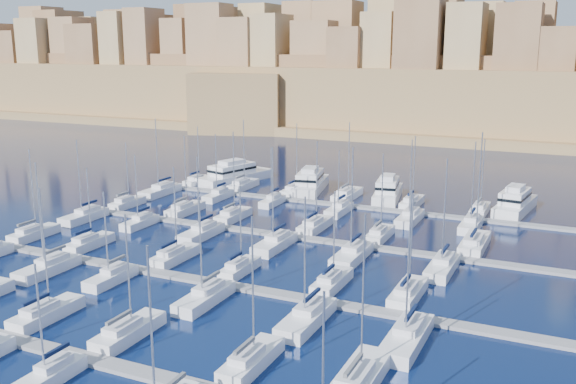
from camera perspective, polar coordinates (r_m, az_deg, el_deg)
The scene contains 50 objects.
ground at distance 90.01m, azimuth -2.02°, elevation -5.80°, with size 600.00×600.00×0.00m, color black.
pontoon_near at distance 63.86m, azimuth -16.39°, elevation -14.30°, with size 84.00×2.00×0.40m, color slate.
pontoon_mid_near at distance 80.06m, azimuth -5.94°, elevation -8.14°, with size 84.00×2.00×0.40m, color slate.
pontoon_mid_far at distance 98.54m, azimuth 0.61°, elevation -4.01°, with size 84.00×2.00×0.40m, color slate.
pontoon_far at distance 118.23m, azimuth 5.00°, elevation -1.19°, with size 84.00×2.00×0.40m, color slate.
sailboat_2 at distance 74.77m, azimuth -20.71°, elevation -10.04°, with size 2.68×8.92×14.75m.
sailboat_3 at distance 67.92m, azimuth -14.03°, elevation -11.95°, with size 2.72×9.07×13.13m.
sailboat_4 at distance 60.65m, azimuth -3.31°, elevation -14.70°, with size 2.63×8.78×14.53m.
sailboat_5 at distance 57.79m, azimuth 6.28°, elevation -16.23°, with size 3.13×10.42×15.64m.
sailboat_9 at distance 61.74m, azimuth -20.45°, elevation -15.06°, with size 2.20×7.34×11.45m.
sailboat_12 at distance 105.85m, azimuth -21.67°, elevation -3.44°, with size 2.57×8.56×13.98m.
sailboat_13 at distance 98.29m, azimuth -17.25°, elevation -4.33°, with size 2.51×8.38×12.07m.
sailboat_14 at distance 89.55m, azimuth -10.05°, elevation -5.60°, with size 2.66×8.87×13.30m.
sailboat_15 at distance 83.76m, azimuth -4.33°, elevation -6.76°, with size 2.30×7.68×12.41m.
sailboat_16 at distance 79.09m, azimuth 3.92°, elevation -7.96°, with size 2.57×8.56×12.22m.
sailboat_17 at distance 76.75m, azimuth 10.61°, elevation -8.81°, with size 2.74×9.13×12.78m.
sailboat_19 at distance 89.19m, azimuth -20.54°, elevation -6.31°, with size 2.85×9.49×15.00m.
sailboat_20 at distance 83.37m, azimuth -15.41°, elevation -7.30°, with size 2.38×7.93×12.01m.
sailboat_21 at distance 74.85m, azimuth -7.39°, elevation -9.27°, with size 2.84×9.47×12.60m.
sailboat_22 at distance 69.02m, azimuth 1.68°, elevation -11.11°, with size 3.05×10.16×14.36m.
sailboat_23 at distance 65.75m, azimuth 10.52°, elevation -12.59°, with size 3.17×10.56×16.08m.
sailboat_24 at distance 120.90m, azimuth -14.11°, elevation -0.96°, with size 2.41×8.03×12.16m.
sailboat_25 at distance 114.16m, azimuth -9.15°, elevation -1.53°, with size 2.72×9.08×13.98m.
sailboat_26 at distance 109.02m, azimuth -4.91°, elevation -2.09°, with size 2.65×8.83×15.25m.
sailboat_27 at distance 102.81m, azimuth 2.41°, elevation -2.98°, with size 2.76×9.20×14.54m.
sailboat_28 at distance 98.94m, azimuth 8.15°, elevation -3.75°, with size 2.49×8.29×13.45m.
sailboat_29 at distance 97.22m, azimuth 16.24°, elevation -4.42°, with size 3.20×10.68×17.28m.
sailboat_30 at distance 113.57m, azimuth -17.64°, elevation -2.06°, with size 2.83×9.43×14.06m.
sailboat_31 at distance 107.34m, azimuth -13.02°, elevation -2.64°, with size 2.30×7.66×12.21m.
sailboat_32 at distance 99.65m, azimuth -7.71°, elevation -3.61°, with size 2.88×9.61×13.00m.
sailboat_33 at distance 93.56m, azimuth -1.17°, elevation -4.58°, with size 2.97×9.89×15.30m.
sailboat_34 at distance 89.05m, azimuth 5.72°, elevation -5.55°, with size 3.08×10.25×16.07m.
sailboat_35 at distance 86.32m, azimuth 13.56°, elevation -6.46°, with size 2.92×9.72×15.44m.
sailboat_36 at distance 137.76m, azimuth -8.02°, elevation 0.97°, with size 2.49×8.29×12.59m.
sailboat_37 at distance 132.67m, azimuth -4.01°, elevation 0.62°, with size 2.74×9.14×14.46m.
sailboat_38 at distance 127.54m, azimuth 0.67°, elevation 0.15°, with size 2.77×9.24×14.30m.
sailboat_39 at distance 124.11m, azimuth 5.27°, elevation -0.25°, with size 3.08×10.27×14.98m.
sailboat_40 at distance 119.94m, azimuth 10.95°, elevation -0.91°, with size 2.68×8.93×13.28m.
sailboat_41 at distance 117.56m, azimuth 16.68°, elevation -1.50°, with size 2.55×8.51×13.44m.
sailboat_42 at distance 129.59m, azimuth -11.26°, elevation 0.12°, with size 3.17×10.56×15.47m.
sailboat_43 at distance 123.80m, azimuth -6.22°, elevation -0.32°, with size 2.41×8.05×12.97m.
sailboat_44 at distance 118.78m, azimuth -1.39°, elevation -0.82°, with size 2.17×7.25×11.24m.
sailboat_45 at distance 113.13m, azimuth 4.58°, elevation -1.55°, with size 2.53×8.43×11.58m.
sailboat_46 at distance 109.05m, azimuth 10.77°, elevation -2.28°, with size 2.84×9.46×14.31m.
sailboat_47 at distance 107.39m, azimuth 15.96°, elevation -2.79°, with size 2.72×9.08×14.54m.
motor_yacht_a at distance 138.92m, azimuth -4.82°, elevation 1.58°, with size 10.16×19.04×5.25m.
motor_yacht_b at distance 130.17m, azimuth 2.00°, elevation 0.85°, with size 8.21×17.02×5.25m.
motor_yacht_c at distance 123.99m, azimuth 8.85°, elevation 0.09°, with size 6.71×14.95×5.25m.
motor_yacht_d at distance 120.20m, azimuth 19.53°, elevation -0.91°, with size 6.39×15.45×5.25m.
fortified_city at distance 234.92m, azimuth 15.48°, elevation 8.97°, with size 460.00×108.95×59.52m.
Camera 1 is at (38.70, -75.99, 28.78)m, focal length 40.00 mm.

